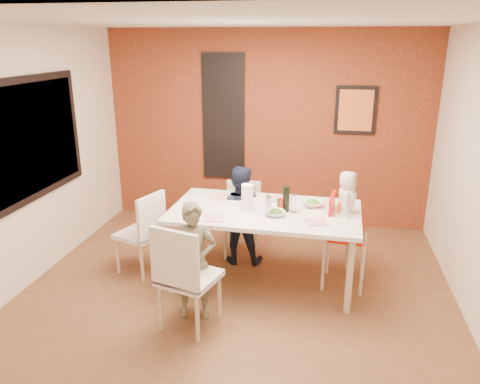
% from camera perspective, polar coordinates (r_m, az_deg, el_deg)
% --- Properties ---
extents(ground, '(4.50, 4.50, 0.00)m').
position_cam_1_polar(ground, '(4.99, -0.66, -12.61)').
color(ground, brown).
rests_on(ground, ground).
extents(ceiling, '(4.50, 4.50, 0.02)m').
position_cam_1_polar(ceiling, '(4.29, -0.80, 20.12)').
color(ceiling, silver).
rests_on(ceiling, wall_back).
extents(wall_back, '(4.50, 0.02, 2.70)m').
position_cam_1_polar(wall_back, '(6.62, 3.19, 7.68)').
color(wall_back, beige).
rests_on(wall_back, ground).
extents(wall_front, '(4.50, 0.02, 2.70)m').
position_cam_1_polar(wall_front, '(2.45, -11.48, -11.76)').
color(wall_front, beige).
rests_on(wall_front, ground).
extents(wall_left, '(0.02, 4.50, 2.70)m').
position_cam_1_polar(wall_left, '(5.36, -25.06, 3.47)').
color(wall_left, beige).
rests_on(wall_left, ground).
extents(brick_accent_wall, '(4.50, 0.02, 2.70)m').
position_cam_1_polar(brick_accent_wall, '(6.60, 3.17, 7.65)').
color(brick_accent_wall, maroon).
rests_on(brick_accent_wall, ground).
extents(picture_window_frame, '(0.05, 1.70, 1.30)m').
position_cam_1_polar(picture_window_frame, '(5.46, -23.89, 6.03)').
color(picture_window_frame, black).
rests_on(picture_window_frame, wall_left).
extents(picture_window_pane, '(0.02, 1.55, 1.15)m').
position_cam_1_polar(picture_window_pane, '(5.45, -23.76, 6.03)').
color(picture_window_pane, black).
rests_on(picture_window_pane, wall_left).
extents(glassblock_strip, '(0.55, 0.03, 1.70)m').
position_cam_1_polar(glassblock_strip, '(6.66, -2.01, 9.08)').
color(glassblock_strip, silver).
rests_on(glassblock_strip, wall_back).
extents(glassblock_surround, '(0.60, 0.03, 1.76)m').
position_cam_1_polar(glassblock_surround, '(6.66, -2.02, 9.07)').
color(glassblock_surround, black).
rests_on(glassblock_surround, wall_back).
extents(art_print_frame, '(0.54, 0.03, 0.64)m').
position_cam_1_polar(art_print_frame, '(6.48, 13.91, 9.65)').
color(art_print_frame, black).
rests_on(art_print_frame, wall_back).
extents(art_print_canvas, '(0.44, 0.01, 0.54)m').
position_cam_1_polar(art_print_canvas, '(6.47, 13.92, 9.63)').
color(art_print_canvas, orange).
rests_on(art_print_canvas, wall_back).
extents(dining_table, '(2.03, 1.17, 0.83)m').
position_cam_1_polar(dining_table, '(4.99, 3.05, -2.96)').
color(dining_table, white).
rests_on(dining_table, ground).
extents(chair_near, '(0.59, 0.59, 1.04)m').
position_cam_1_polar(chair_near, '(4.23, -6.90, -9.81)').
color(chair_near, silver).
rests_on(chair_near, ground).
extents(chair_far, '(0.43, 0.43, 0.90)m').
position_cam_1_polar(chair_far, '(5.74, 0.30, -2.76)').
color(chair_far, silver).
rests_on(chair_far, ground).
extents(chair_left, '(0.56, 0.56, 0.95)m').
position_cam_1_polar(chair_left, '(5.34, -11.56, -4.44)').
color(chair_left, white).
rests_on(chair_left, ground).
extents(high_chair, '(0.47, 0.47, 1.01)m').
position_cam_1_polar(high_chair, '(5.08, 12.28, -4.79)').
color(high_chair, red).
rests_on(high_chair, ground).
extents(child_near, '(0.46, 0.34, 1.15)m').
position_cam_1_polar(child_near, '(4.44, -5.62, -8.40)').
color(child_near, brown).
rests_on(child_near, ground).
extents(child_far, '(0.61, 0.49, 1.18)m').
position_cam_1_polar(child_far, '(5.48, -0.13, -2.79)').
color(child_far, black).
rests_on(child_far, ground).
extents(toddler, '(0.26, 0.36, 0.68)m').
position_cam_1_polar(toddler, '(4.96, 12.85, -1.31)').
color(toddler, beige).
rests_on(toddler, high_chair).
extents(plate_near_left, '(0.25, 0.25, 0.01)m').
position_cam_1_polar(plate_near_left, '(4.73, -3.18, -3.17)').
color(plate_near_left, white).
rests_on(plate_near_left, dining_table).
extents(plate_far_mid, '(0.25, 0.25, 0.01)m').
position_cam_1_polar(plate_far_mid, '(5.28, 4.99, -0.85)').
color(plate_far_mid, silver).
rests_on(plate_far_mid, dining_table).
extents(plate_near_right, '(0.26, 0.26, 0.01)m').
position_cam_1_polar(plate_near_right, '(4.68, 9.30, -3.60)').
color(plate_near_right, silver).
rests_on(plate_near_right, dining_table).
extents(plate_far_left, '(0.23, 0.23, 0.01)m').
position_cam_1_polar(plate_far_left, '(5.33, -2.68, -0.63)').
color(plate_far_left, white).
rests_on(plate_far_left, dining_table).
extents(salad_bowl_a, '(0.25, 0.25, 0.05)m').
position_cam_1_polar(salad_bowl_a, '(4.80, 4.33, -2.60)').
color(salad_bowl_a, white).
rests_on(salad_bowl_a, dining_table).
extents(salad_bowl_b, '(0.29, 0.29, 0.06)m').
position_cam_1_polar(salad_bowl_b, '(5.11, 8.81, -1.40)').
color(salad_bowl_b, silver).
rests_on(salad_bowl_b, dining_table).
extents(wine_bottle, '(0.07, 0.07, 0.27)m').
position_cam_1_polar(wine_bottle, '(4.90, 5.64, -0.85)').
color(wine_bottle, black).
rests_on(wine_bottle, dining_table).
extents(wine_glass_a, '(0.07, 0.07, 0.20)m').
position_cam_1_polar(wine_glass_a, '(4.77, 3.48, -1.80)').
color(wine_glass_a, silver).
rests_on(wine_glass_a, dining_table).
extents(wine_glass_b, '(0.07, 0.07, 0.19)m').
position_cam_1_polar(wine_glass_b, '(4.90, 6.58, -1.36)').
color(wine_glass_b, white).
rests_on(wine_glass_b, dining_table).
extents(paper_towel_roll, '(0.13, 0.13, 0.28)m').
position_cam_1_polar(paper_towel_roll, '(4.89, 0.91, -0.69)').
color(paper_towel_roll, white).
rests_on(paper_towel_roll, dining_table).
extents(condiment_red, '(0.04, 0.04, 0.15)m').
position_cam_1_polar(condiment_red, '(4.90, 5.09, -1.59)').
color(condiment_red, red).
rests_on(condiment_red, dining_table).
extents(condiment_green, '(0.03, 0.03, 0.13)m').
position_cam_1_polar(condiment_green, '(4.96, 4.70, -1.44)').
color(condiment_green, '#2C6F25').
rests_on(condiment_green, dining_table).
extents(condiment_brown, '(0.04, 0.04, 0.15)m').
position_cam_1_polar(condiment_brown, '(4.99, 3.43, -1.14)').
color(condiment_brown, brown).
rests_on(condiment_brown, dining_table).
extents(sippy_cup, '(0.07, 0.07, 0.12)m').
position_cam_1_polar(sippy_cup, '(4.96, 12.21, -1.85)').
color(sippy_cup, orange).
rests_on(sippy_cup, dining_table).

